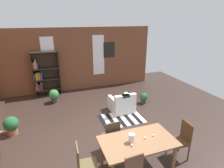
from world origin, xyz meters
name	(u,v)px	position (x,y,z in m)	size (l,w,h in m)	color
ground_plane	(104,142)	(0.00, 0.00, 0.00)	(11.29, 11.29, 0.00)	#342520
back_wall_brick	(75,60)	(0.00, 4.40, 1.44)	(7.48, 0.12, 2.89)	brown
window_pane_0	(49,59)	(-1.13, 4.33, 1.59)	(0.55, 0.02, 1.88)	white
window_pane_1	(99,55)	(1.13, 4.33, 1.59)	(0.55, 0.02, 1.88)	white
dining_table	(138,144)	(0.42, -1.16, 0.68)	(1.63, 0.93, 0.77)	#8D6240
vase_on_table	(132,138)	(0.27, -1.16, 0.87)	(0.13, 0.13, 0.20)	silver
tealight_candle_0	(153,135)	(0.82, -1.14, 0.79)	(0.04, 0.04, 0.03)	silver
tealight_candle_1	(132,145)	(0.22, -1.29, 0.79)	(0.04, 0.04, 0.05)	silver
tealight_candle_2	(145,138)	(0.60, -1.16, 0.79)	(0.04, 0.04, 0.03)	silver
dining_chair_head_left	(84,164)	(-0.77, -1.16, 0.51)	(0.42, 0.42, 0.95)	brown
dining_chair_far_left	(111,136)	(0.06, -0.47, 0.51)	(0.42, 0.42, 0.95)	#433A28
dining_chair_head_right	(181,139)	(1.61, -1.17, 0.51)	(0.42, 0.42, 0.95)	#55341D
bookshelf_tall	(44,74)	(-1.40, 4.14, 0.95)	(1.13, 0.33, 1.93)	#2D2319
armchair_white	(122,104)	(1.19, 1.54, 0.28)	(0.84, 0.84, 0.75)	white
potted_plant_by_shelf	(143,97)	(2.28, 1.86, 0.24)	(0.32, 0.32, 0.44)	#333338
potted_plant_corner	(54,95)	(-1.11, 3.17, 0.31)	(0.39, 0.39, 0.55)	#333338
potted_plant_window	(11,125)	(-2.43, 1.31, 0.30)	(0.43, 0.43, 0.56)	#9E6042
striped_rug	(121,119)	(0.96, 1.01, 0.00)	(1.45, 1.01, 0.01)	black
framed_picture	(109,50)	(1.66, 4.33, 1.82)	(0.56, 0.03, 0.72)	black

